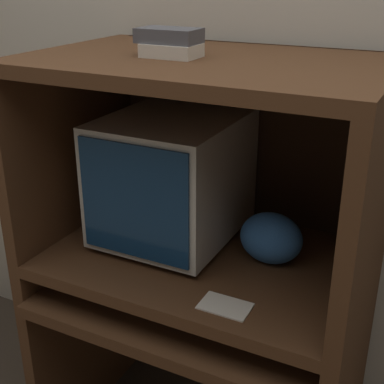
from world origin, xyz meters
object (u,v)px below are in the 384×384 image
at_px(keyboard, 141,286).
at_px(mouse, 231,310).
at_px(crt_monitor, 173,177).
at_px(book_stack, 170,42).
at_px(snack_bag, 271,238).

height_order(keyboard, mouse, mouse).
height_order(crt_monitor, mouse, crt_monitor).
relative_size(crt_monitor, keyboard, 0.97).
bearing_deg(mouse, crt_monitor, 149.55).
xyz_separation_m(keyboard, book_stack, (0.07, 0.07, 0.70)).
distance_m(crt_monitor, mouse, 0.42).
distance_m(keyboard, snack_bag, 0.41).
height_order(snack_bag, book_stack, book_stack).
relative_size(crt_monitor, book_stack, 2.80).
relative_size(snack_bag, book_stack, 1.13).
bearing_deg(keyboard, mouse, 0.75).
bearing_deg(mouse, keyboard, -179.25).
bearing_deg(keyboard, snack_bag, 22.70).
relative_size(crt_monitor, mouse, 6.06).
bearing_deg(mouse, book_stack, 163.13).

